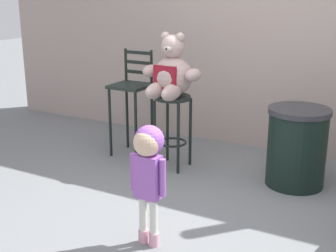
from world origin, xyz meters
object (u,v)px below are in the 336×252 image
at_px(bar_stool_with_teddy, 173,117).
at_px(child_walking, 148,160).
at_px(teddy_bear, 171,74).
at_px(bar_chair_empty, 132,93).
at_px(trash_bin, 297,147).

distance_m(bar_stool_with_teddy, child_walking, 1.59).
relative_size(bar_stool_with_teddy, teddy_bear, 1.21).
xyz_separation_m(child_walking, bar_chair_empty, (-1.19, 1.62, 0.04)).
height_order(teddy_bear, child_walking, teddy_bear).
distance_m(bar_stool_with_teddy, teddy_bear, 0.46).
xyz_separation_m(child_walking, trash_bin, (0.67, 1.63, -0.28)).
xyz_separation_m(bar_stool_with_teddy, teddy_bear, (-0.00, -0.03, 0.46)).
bearing_deg(teddy_bear, bar_chair_empty, 162.93).
xyz_separation_m(teddy_bear, trash_bin, (1.26, 0.19, -0.63)).
height_order(trash_bin, bar_chair_empty, bar_chair_empty).
height_order(bar_stool_with_teddy, teddy_bear, teddy_bear).
xyz_separation_m(bar_stool_with_teddy, bar_chair_empty, (-0.60, 0.15, 0.16)).
bearing_deg(child_walking, teddy_bear, -156.24).
distance_m(bar_stool_with_teddy, bar_chair_empty, 0.64).
height_order(bar_stool_with_teddy, child_walking, child_walking).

